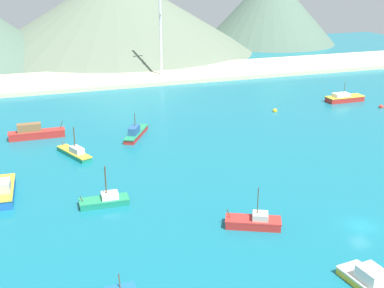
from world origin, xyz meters
name	(u,v)px	position (x,y,z in m)	size (l,w,h in m)	color
ground	(260,151)	(0.00, 30.00, -0.25)	(260.00, 280.00, 0.50)	#146B7F
fishing_boat_0	(75,153)	(-32.52, 37.74, 0.69)	(5.44, 9.20, 5.56)	#198466
fishing_boat_1	(5,190)	(-44.02, 24.29, 1.01)	(2.94, 10.07, 2.91)	#1E5BA8
fishing_boat_2	(35,133)	(-38.72, 50.42, 1.13)	(10.77, 2.44, 3.07)	red
fishing_boat_3	(254,222)	(-13.44, 4.33, 0.74)	(7.58, 5.38, 5.60)	red
fishing_boat_4	(136,133)	(-19.88, 44.75, 0.83)	(6.93, 10.10, 4.95)	red
fishing_boat_7	(344,98)	(35.41, 54.80, 0.87)	(9.69, 3.31, 5.00)	red
fishing_boat_8	(105,200)	(-30.62, 16.98, 0.66)	(7.08, 2.88, 5.80)	#198466
fishing_boat_10	(377,287)	(-7.42, -12.45, 0.76)	(4.16, 10.15, 2.35)	gold
buoy_0	(381,107)	(40.41, 47.01, 0.19)	(1.09, 1.09, 1.09)	red
buoy_1	(275,111)	(14.77, 52.10, 0.19)	(1.08, 1.08, 1.08)	gold
beach_strip	(160,74)	(0.00, 98.51, 0.60)	(247.00, 25.31, 1.20)	beige
hill_central	(117,11)	(-2.36, 151.68, 15.26)	(105.84, 105.84, 30.51)	#60705B
hill_east	(270,7)	(64.54, 152.81, 15.13)	(57.06, 57.06, 30.26)	#4C6656
radio_tower	(160,25)	(-0.27, 96.20, 15.54)	(3.05, 2.44, 30.47)	silver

